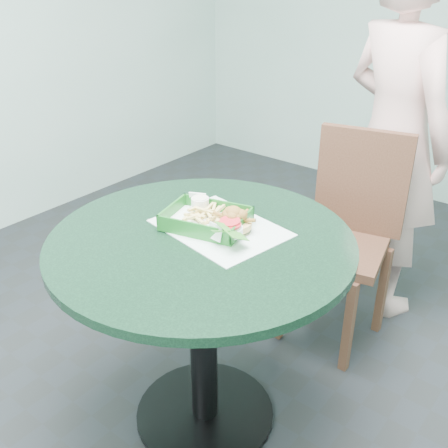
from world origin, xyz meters
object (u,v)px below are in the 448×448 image
Objects in this scene: food_basket at (206,227)px; sauce_ramekin at (207,207)px; dining_chair at (348,225)px; crab_sandwich at (230,226)px; cafe_table at (202,288)px; diner_person at (397,121)px.

sauce_ramekin is (-0.05, 0.07, 0.03)m from food_basket.
dining_chair reaches higher than crab_sandwich.
cafe_table is 0.24m from crab_sandwich.
sauce_ramekin is (-0.09, 0.13, 0.22)m from cafe_table.
food_basket is at bearing -176.56° from crab_sandwich.
food_basket is at bearing 117.91° from cafe_table.
diner_person is at bearing 80.33° from food_basket.
sauce_ramekin is (-0.24, -1.01, -0.11)m from diner_person.
sauce_ramekin is (-0.22, -0.67, 0.27)m from dining_chair.
dining_chair is 0.51m from diner_person.
sauce_ramekin is (-0.15, 0.06, 0.00)m from crab_sandwich.
crab_sandwich reaches higher than food_basket.
cafe_table is at bearing 106.13° from diner_person.
food_basket is 4.33× the size of sauce_ramekin.
diner_person is (0.15, 1.14, 0.33)m from cafe_table.
diner_person is 1.08m from crab_sandwich.
cafe_table is at bearing -128.45° from crab_sandwich.
food_basket is at bearing -50.48° from sauce_ramekin.
sauce_ramekin is at bearing 129.52° from food_basket.
diner_person is (0.02, 0.34, 0.38)m from dining_chair.
sauce_ramekin is at bearing 100.23° from diner_person.
diner_person is 30.27× the size of sauce_ramekin.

